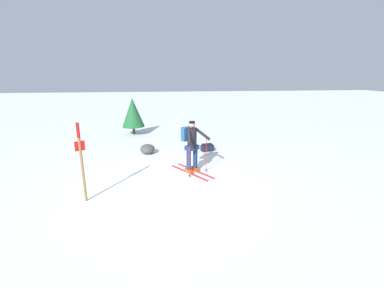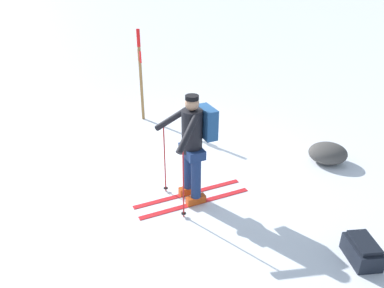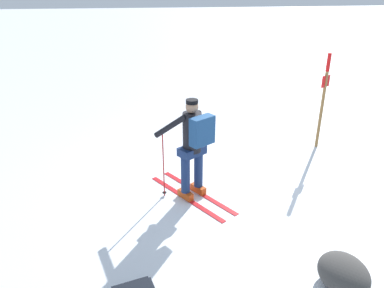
{
  "view_description": "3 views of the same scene",
  "coord_description": "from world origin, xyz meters",
  "px_view_note": "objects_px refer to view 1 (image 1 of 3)",
  "views": [
    {
      "loc": [
        -7.25,
        0.19,
        3.17
      ],
      "look_at": [
        0.7,
        -0.77,
        0.96
      ],
      "focal_mm": 24.0,
      "sensor_mm": 36.0,
      "label": 1
    },
    {
      "loc": [
        1.53,
        -5.56,
        3.44
      ],
      "look_at": [
        0.7,
        -0.77,
        0.96
      ],
      "focal_mm": 35.0,
      "sensor_mm": 36.0,
      "label": 2
    },
    {
      "loc": [
        6.15,
        -1.42,
        3.45
      ],
      "look_at": [
        0.7,
        -0.77,
        0.96
      ],
      "focal_mm": 35.0,
      "sensor_mm": 36.0,
      "label": 3
    }
  ],
  "objects_px": {
    "skier": "(191,143)",
    "pine_tree": "(133,113)",
    "dropped_backpack": "(207,148)",
    "trail_marker": "(81,156)",
    "rock_boulder": "(148,149)"
  },
  "relations": [
    {
      "from": "dropped_backpack",
      "to": "pine_tree",
      "type": "relative_size",
      "value": 0.29
    },
    {
      "from": "skier",
      "to": "pine_tree",
      "type": "height_order",
      "value": "pine_tree"
    },
    {
      "from": "dropped_backpack",
      "to": "pine_tree",
      "type": "distance_m",
      "value": 4.98
    },
    {
      "from": "trail_marker",
      "to": "pine_tree",
      "type": "relative_size",
      "value": 1.05
    },
    {
      "from": "dropped_backpack",
      "to": "skier",
      "type": "bearing_deg",
      "value": 157.47
    },
    {
      "from": "skier",
      "to": "dropped_backpack",
      "type": "height_order",
      "value": "skier"
    },
    {
      "from": "skier",
      "to": "pine_tree",
      "type": "bearing_deg",
      "value": 22.77
    },
    {
      "from": "dropped_backpack",
      "to": "trail_marker",
      "type": "distance_m",
      "value": 5.67
    },
    {
      "from": "trail_marker",
      "to": "dropped_backpack",
      "type": "bearing_deg",
      "value": -44.32
    },
    {
      "from": "trail_marker",
      "to": "pine_tree",
      "type": "bearing_deg",
      "value": -3.88
    },
    {
      "from": "trail_marker",
      "to": "rock_boulder",
      "type": "xyz_separation_m",
      "value": [
        3.92,
        -1.39,
        -1.02
      ]
    },
    {
      "from": "trail_marker",
      "to": "pine_tree",
      "type": "xyz_separation_m",
      "value": [
        7.48,
        -0.51,
        -0.03
      ]
    },
    {
      "from": "trail_marker",
      "to": "rock_boulder",
      "type": "bearing_deg",
      "value": -19.57
    },
    {
      "from": "skier",
      "to": "rock_boulder",
      "type": "distance_m",
      "value": 2.82
    },
    {
      "from": "trail_marker",
      "to": "pine_tree",
      "type": "distance_m",
      "value": 7.5
    }
  ]
}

